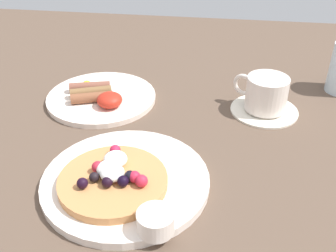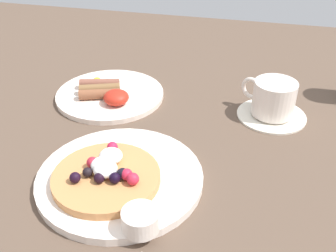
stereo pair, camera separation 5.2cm
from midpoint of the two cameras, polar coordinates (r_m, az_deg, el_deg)
ground_plane at (r=67.70cm, az=-1.03°, el=-4.22°), size 150.12×143.69×3.00cm
pancake_plate at (r=59.87cm, az=-4.42°, el=-7.51°), size 24.95×24.95×1.30cm
pancake_with_berries at (r=57.89cm, az=-6.30°, el=-7.06°), size 15.79×15.79×3.40cm
syrup_ramekin at (r=50.62cm, az=-0.96°, el=-13.53°), size 4.84×4.84×2.77cm
breakfast_plate at (r=82.11cm, az=-6.55°, el=4.48°), size 22.00×22.00×1.04cm
fried_breakfast at (r=80.44cm, az=-7.30°, el=5.04°), size 12.47×11.69×2.92cm
coffee_saucer at (r=78.25cm, az=16.59°, el=1.54°), size 12.99×12.99×0.76cm
coffee_cup at (r=76.52cm, az=16.91°, el=3.97°), size 10.38×7.86×6.45cm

